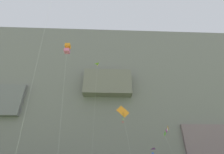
{
  "coord_description": "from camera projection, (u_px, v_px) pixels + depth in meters",
  "views": [
    {
      "loc": [
        -0.37,
        2.41,
        3.42
      ],
      "look_at": [
        0.45,
        24.6,
        17.13
      ],
      "focal_mm": 28.24,
      "sensor_mm": 36.0,
      "label": 1
    }
  ],
  "objects": [
    {
      "name": "cliff_face",
      "position": [
        107.0,
        112.0,
        68.01
      ],
      "size": [
        180.0,
        34.76,
        55.52
      ],
      "color": "slate",
      "rests_on": "ground"
    },
    {
      "name": "kite_banner_low_right",
      "position": [
        167.0,
        133.0,
        34.8
      ],
      "size": [
        3.07,
        5.88,
        12.89
      ],
      "color": "black",
      "rests_on": "ground"
    },
    {
      "name": "kite_delta_near_cliff",
      "position": [
        97.0,
        75.0,
        41.64
      ],
      "size": [
        1.17,
        4.56,
        28.69
      ],
      "color": "#8CCC33",
      "rests_on": "ground"
    },
    {
      "name": "kite_diamond_far_left",
      "position": [
        123.0,
        113.0,
        28.2
      ],
      "size": [
        2.65,
        3.0,
        14.67
      ],
      "color": "orange",
      "rests_on": "ground"
    },
    {
      "name": "kite_box_upper_left",
      "position": [
        67.0,
        49.0,
        28.08
      ],
      "size": [
        3.11,
        5.58,
        22.9
      ],
      "color": "orange",
      "rests_on": "ground"
    },
    {
      "name": "kite_delta_mid_center",
      "position": [
        151.0,
        154.0,
        25.58
      ],
      "size": [
        2.03,
        2.15,
        7.58
      ],
      "color": "purple",
      "rests_on": "ground"
    }
  ]
}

